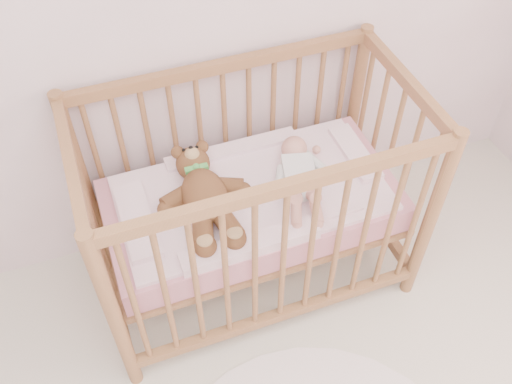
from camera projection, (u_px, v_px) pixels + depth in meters
name	position (u px, v px, depth m)	size (l,w,h in m)	color
crib	(252.00, 203.00, 2.41)	(1.36, 0.76, 1.00)	#996241
mattress	(252.00, 205.00, 2.42)	(1.22, 0.62, 0.13)	pink
blanket	(252.00, 193.00, 2.37)	(1.10, 0.58, 0.06)	#F8ABC1
baby	(299.00, 172.00, 2.35)	(0.24, 0.50, 0.12)	white
teddy_bear	(205.00, 196.00, 2.25)	(0.40, 0.57, 0.16)	brown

